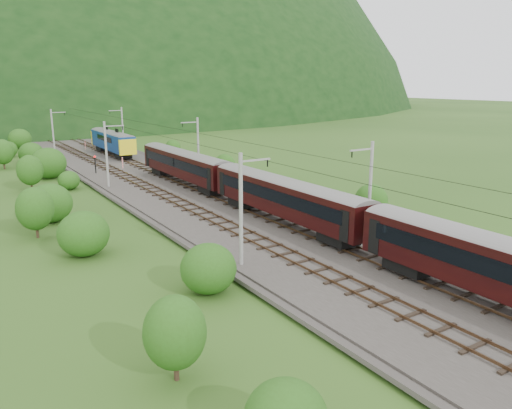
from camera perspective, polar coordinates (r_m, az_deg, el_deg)
ground at (r=39.28m, az=6.14°, el=-5.49°), size 600.00×600.00×0.00m
railbed at (r=47.06m, az=-1.46°, el=-1.93°), size 14.00×220.00×0.30m
track_left at (r=45.86m, az=-4.03°, el=-2.10°), size 2.40×220.00×0.27m
track_right at (r=48.24m, az=0.98°, el=-1.25°), size 2.40×220.00×0.27m
catenary_left at (r=63.76m, az=-16.67°, el=5.68°), size 2.54×192.28×8.00m
catenary_right at (r=68.09m, az=-6.69°, el=6.66°), size 2.54×192.28×8.00m
overhead_wires at (r=45.66m, az=-1.52°, el=6.49°), size 4.83×198.00×0.03m
train at (r=36.78m, az=13.44°, el=-1.66°), size 2.82×135.36×4.89m
hazard_post_near at (r=77.52m, az=-15.01°, el=4.64°), size 0.18×0.18×1.65m
hazard_post_far at (r=101.40m, az=-18.93°, el=6.45°), size 0.17×0.17×1.62m
signal at (r=74.33m, az=-17.90°, el=4.55°), size 0.27×0.27×2.47m
vegetation_left at (r=55.26m, az=-21.28°, el=1.47°), size 11.27×144.33×4.84m
vegetation_right at (r=56.28m, az=6.43°, el=1.84°), size 4.96×99.95×2.93m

